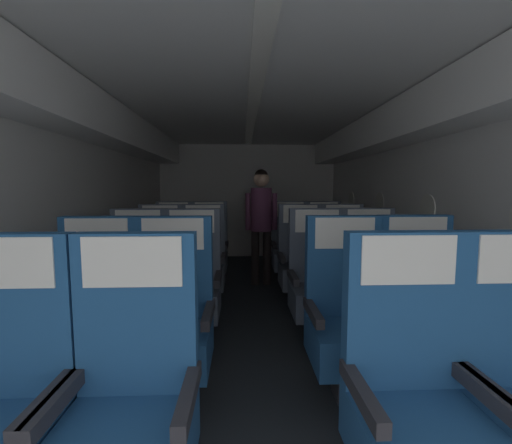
% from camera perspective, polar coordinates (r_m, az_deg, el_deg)
% --- Properties ---
extents(ground, '(3.59, 7.12, 0.02)m').
position_cam_1_polar(ground, '(3.41, -0.27, -17.11)').
color(ground, '#23282D').
extents(fuselage_shell, '(3.47, 6.77, 2.20)m').
position_cam_1_polar(fuselage_shell, '(3.41, -0.43, 10.51)').
color(fuselage_shell, silver).
rests_on(fuselage_shell, ground).
extents(seat_a_left_aisle, '(0.51, 0.47, 1.13)m').
position_cam_1_polar(seat_a_left_aisle, '(1.54, -20.46, -27.27)').
color(seat_a_left_aisle, '#38383D').
rests_on(seat_a_left_aisle, ground).
extents(seat_a_right_window, '(0.51, 0.47, 1.13)m').
position_cam_1_polar(seat_a_right_window, '(1.62, 25.02, -25.76)').
color(seat_a_right_window, '#38383D').
rests_on(seat_a_right_window, ground).
extents(seat_b_left_window, '(0.51, 0.47, 1.13)m').
position_cam_1_polar(seat_b_left_window, '(2.39, -25.52, -15.20)').
color(seat_b_left_window, '#38383D').
rests_on(seat_b_left_window, ground).
extents(seat_b_left_aisle, '(0.51, 0.47, 1.13)m').
position_cam_1_polar(seat_b_left_aisle, '(2.25, -13.94, -16.19)').
color(seat_b_left_aisle, '#38383D').
rests_on(seat_b_left_aisle, ground).
extents(seat_b_right_aisle, '(0.51, 0.47, 1.13)m').
position_cam_1_polar(seat_b_right_aisle, '(2.51, 26.01, -14.26)').
color(seat_b_right_aisle, '#38383D').
rests_on(seat_b_right_aisle, ground).
extents(seat_b_right_window, '(0.51, 0.47, 1.13)m').
position_cam_1_polar(seat_b_right_window, '(2.30, 15.06, -15.67)').
color(seat_b_right_window, '#38383D').
rests_on(seat_b_right_window, ground).
extents(seat_c_left_window, '(0.51, 0.47, 1.13)m').
position_cam_1_polar(seat_c_left_window, '(3.13, -19.40, -10.04)').
color(seat_c_left_window, '#38383D').
rests_on(seat_c_left_window, ground).
extents(seat_c_left_aisle, '(0.51, 0.47, 1.13)m').
position_cam_1_polar(seat_c_left_aisle, '(3.01, -10.77, -10.46)').
color(seat_c_left_aisle, '#38383D').
rests_on(seat_c_left_aisle, ground).
extents(seat_c_right_aisle, '(0.51, 0.47, 1.13)m').
position_cam_1_polar(seat_c_right_aisle, '(3.21, 18.71, -9.62)').
color(seat_c_right_aisle, '#38383D').
rests_on(seat_c_right_aisle, ground).
extents(seat_c_right_window, '(0.51, 0.47, 1.13)m').
position_cam_1_polar(seat_c_right_window, '(3.05, 10.41, -10.22)').
color(seat_c_right_window, '#38383D').
rests_on(seat_c_right_window, ground).
extents(seat_d_left_window, '(0.51, 0.47, 1.13)m').
position_cam_1_polar(seat_d_left_window, '(3.88, -15.94, -6.91)').
color(seat_d_left_window, '#38383D').
rests_on(seat_d_left_window, ground).
extents(seat_d_left_aisle, '(0.51, 0.47, 1.13)m').
position_cam_1_polar(seat_d_left_aisle, '(3.83, -8.93, -6.93)').
color(seat_d_left_aisle, '#38383D').
rests_on(seat_d_left_aisle, ground).
extents(seat_d_right_aisle, '(0.51, 0.47, 1.13)m').
position_cam_1_polar(seat_d_right_aisle, '(3.97, 14.58, -6.59)').
color(seat_d_right_aisle, '#38383D').
rests_on(seat_d_right_aisle, ground).
extents(seat_d_right_window, '(0.51, 0.47, 1.13)m').
position_cam_1_polar(seat_d_right_window, '(3.85, 7.59, -6.85)').
color(seat_d_right_window, '#38383D').
rests_on(seat_d_right_window, ground).
extents(seat_e_left_window, '(0.51, 0.47, 1.13)m').
position_cam_1_polar(seat_e_left_window, '(4.69, -13.77, -4.69)').
color(seat_e_left_window, '#38383D').
rests_on(seat_e_left_window, ground).
extents(seat_e_left_aisle, '(0.51, 0.47, 1.13)m').
position_cam_1_polar(seat_e_left_aisle, '(4.62, -7.89, -4.74)').
color(seat_e_left_aisle, '#38383D').
rests_on(seat_e_left_aisle, ground).
extents(seat_e_right_aisle, '(0.51, 0.47, 1.13)m').
position_cam_1_polar(seat_e_right_aisle, '(4.75, 11.50, -4.52)').
color(seat_e_right_aisle, '#38383D').
rests_on(seat_e_right_aisle, ground).
extents(seat_e_right_window, '(0.51, 0.47, 1.13)m').
position_cam_1_polar(seat_e_right_window, '(4.66, 5.76, -4.63)').
color(seat_e_right_window, '#38383D').
rests_on(seat_e_right_window, ground).
extents(flight_attendant, '(0.43, 0.28, 1.56)m').
position_cam_1_polar(flight_attendant, '(4.56, 0.89, 1.27)').
color(flight_attendant, black).
rests_on(flight_attendant, ground).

